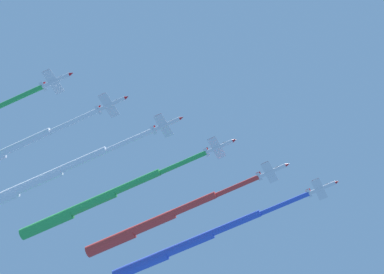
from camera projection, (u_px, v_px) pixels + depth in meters
jet_lead at (184, 246)px, 237.39m from camera, size 74.37×9.93×4.39m
jet_port_inner at (150, 224)px, 231.49m from camera, size 66.01×8.96×4.51m
jet_starboard_inner at (88, 205)px, 231.71m from camera, size 71.00×9.41×4.51m
jet_port_mid at (34, 183)px, 229.60m from camera, size 71.43×10.02×4.42m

